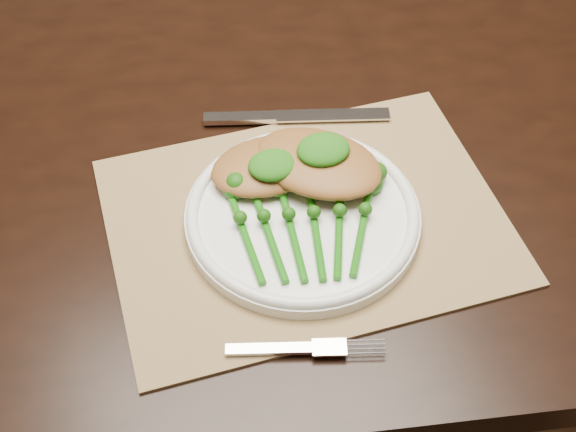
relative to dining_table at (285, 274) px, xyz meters
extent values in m
plane|color=brown|center=(0.03, 0.06, -0.38)|extent=(4.00, 4.00, 0.00)
cube|color=black|center=(0.00, 0.00, 0.35)|extent=(1.71, 1.12, 0.04)
cube|color=#94764B|center=(-0.03, -0.20, 0.37)|extent=(0.42, 0.32, 0.00)
cylinder|color=white|center=(-0.03, -0.21, 0.38)|extent=(0.25, 0.25, 0.01)
torus|color=white|center=(-0.03, -0.21, 0.39)|extent=(0.24, 0.24, 0.01)
cube|color=silver|center=(-0.06, -0.04, 0.38)|extent=(0.09, 0.04, 0.01)
cube|color=silver|center=(0.04, -0.06, 0.38)|extent=(0.14, 0.05, 0.00)
cube|color=silver|center=(-0.11, -0.35, 0.38)|extent=(0.08, 0.03, 0.00)
ellipsoid|color=#98612C|center=(-0.06, -0.14, 0.40)|extent=(0.13, 0.10, 0.03)
ellipsoid|color=#98612C|center=(0.00, -0.16, 0.41)|extent=(0.17, 0.17, 0.03)
ellipsoid|color=#144F0B|center=(-0.05, -0.16, 0.42)|extent=(0.05, 0.04, 0.02)
ellipsoid|color=#144F0B|center=(0.00, -0.16, 0.43)|extent=(0.06, 0.05, 0.02)
camera|label=1|loc=(-0.19, -0.73, 1.03)|focal=50.00mm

